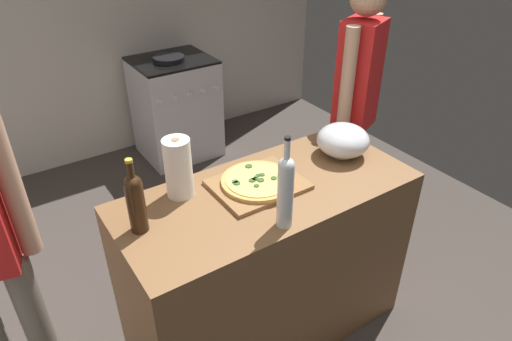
{
  "coord_description": "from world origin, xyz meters",
  "views": [
    {
      "loc": [
        -0.98,
        -0.79,
        2.06
      ],
      "look_at": [
        0.0,
        0.68,
        0.96
      ],
      "focal_mm": 31.92,
      "sensor_mm": 36.0,
      "label": 1
    }
  ],
  "objects_px": {
    "pizza": "(258,181)",
    "paper_towel_roll": "(178,168)",
    "wine_bottle_dark": "(136,201)",
    "stove": "(176,108)",
    "person_in_red": "(355,103)",
    "wine_bottle_green": "(285,189)",
    "mixing_bowl": "(343,140)"
  },
  "relations": [
    {
      "from": "pizza",
      "to": "stove",
      "type": "bearing_deg",
      "value": 76.24
    },
    {
      "from": "pizza",
      "to": "paper_towel_roll",
      "type": "height_order",
      "value": "paper_towel_roll"
    },
    {
      "from": "pizza",
      "to": "mixing_bowl",
      "type": "distance_m",
      "value": 0.52
    },
    {
      "from": "paper_towel_roll",
      "to": "stove",
      "type": "xyz_separation_m",
      "value": [
        0.81,
        1.86,
        -0.61
      ]
    },
    {
      "from": "stove",
      "to": "person_in_red",
      "type": "distance_m",
      "value": 1.8
    },
    {
      "from": "mixing_bowl",
      "to": "paper_towel_roll",
      "type": "height_order",
      "value": "paper_towel_roll"
    },
    {
      "from": "pizza",
      "to": "wine_bottle_dark",
      "type": "xyz_separation_m",
      "value": [
        -0.56,
        0.01,
        0.11
      ]
    },
    {
      "from": "wine_bottle_green",
      "to": "person_in_red",
      "type": "bearing_deg",
      "value": 32.02
    },
    {
      "from": "stove",
      "to": "wine_bottle_green",
      "type": "bearing_deg",
      "value": -103.65
    },
    {
      "from": "paper_towel_roll",
      "to": "wine_bottle_dark",
      "type": "bearing_deg",
      "value": -151.4
    },
    {
      "from": "pizza",
      "to": "stove",
      "type": "relative_size",
      "value": 0.37
    },
    {
      "from": "mixing_bowl",
      "to": "wine_bottle_dark",
      "type": "distance_m",
      "value": 1.08
    },
    {
      "from": "wine_bottle_green",
      "to": "person_in_red",
      "type": "height_order",
      "value": "person_in_red"
    },
    {
      "from": "pizza",
      "to": "wine_bottle_green",
      "type": "xyz_separation_m",
      "value": [
        -0.07,
        -0.29,
        0.14
      ]
    },
    {
      "from": "pizza",
      "to": "wine_bottle_dark",
      "type": "relative_size",
      "value": 1.03
    },
    {
      "from": "paper_towel_roll",
      "to": "mixing_bowl",
      "type": "bearing_deg",
      "value": -9.18
    },
    {
      "from": "mixing_bowl",
      "to": "stove",
      "type": "bearing_deg",
      "value": 90.8
    },
    {
      "from": "wine_bottle_dark",
      "to": "pizza",
      "type": "bearing_deg",
      "value": -0.63
    },
    {
      "from": "pizza",
      "to": "paper_towel_roll",
      "type": "xyz_separation_m",
      "value": [
        -0.32,
        0.14,
        0.11
      ]
    },
    {
      "from": "mixing_bowl",
      "to": "person_in_red",
      "type": "relative_size",
      "value": 0.16
    },
    {
      "from": "mixing_bowl",
      "to": "wine_bottle_dark",
      "type": "relative_size",
      "value": 0.82
    },
    {
      "from": "pizza",
      "to": "wine_bottle_green",
      "type": "relative_size",
      "value": 0.84
    },
    {
      "from": "paper_towel_roll",
      "to": "stove",
      "type": "distance_m",
      "value": 2.11
    },
    {
      "from": "paper_towel_roll",
      "to": "wine_bottle_dark",
      "type": "distance_m",
      "value": 0.28
    },
    {
      "from": "wine_bottle_dark",
      "to": "stove",
      "type": "relative_size",
      "value": 0.35
    },
    {
      "from": "paper_towel_roll",
      "to": "wine_bottle_green",
      "type": "bearing_deg",
      "value": -59.41
    },
    {
      "from": "stove",
      "to": "person_in_red",
      "type": "relative_size",
      "value": 0.54
    },
    {
      "from": "paper_towel_roll",
      "to": "person_in_red",
      "type": "height_order",
      "value": "person_in_red"
    },
    {
      "from": "mixing_bowl",
      "to": "wine_bottle_dark",
      "type": "xyz_separation_m",
      "value": [
        -1.07,
        0.0,
        0.06
      ]
    },
    {
      "from": "pizza",
      "to": "wine_bottle_green",
      "type": "height_order",
      "value": "wine_bottle_green"
    },
    {
      "from": "paper_towel_roll",
      "to": "wine_bottle_green",
      "type": "distance_m",
      "value": 0.49
    },
    {
      "from": "wine_bottle_dark",
      "to": "wine_bottle_green",
      "type": "bearing_deg",
      "value": -30.71
    }
  ]
}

